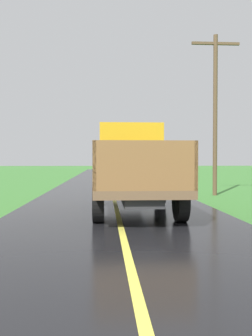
% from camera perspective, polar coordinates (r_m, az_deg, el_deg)
% --- Properties ---
extents(banana_truck_near, '(2.38, 5.82, 2.80)m').
position_cam_1_polar(banana_truck_near, '(11.39, 1.16, 0.31)').
color(banana_truck_near, '#2D2D30').
rests_on(banana_truck_near, road_surface).
extents(utility_pole_roadside, '(2.24, 0.20, 7.46)m').
position_cam_1_polar(utility_pole_roadside, '(17.34, 14.08, 9.22)').
color(utility_pole_roadside, brown).
rests_on(utility_pole_roadside, ground).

